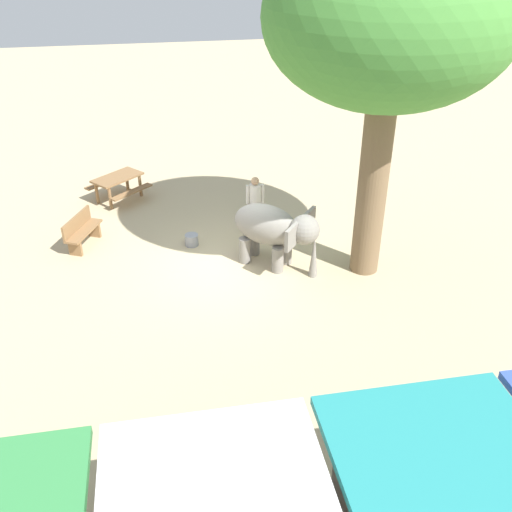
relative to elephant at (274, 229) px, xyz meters
The scene contains 7 objects.
ground_plane 1.48m from the elephant, 11.46° to the right, with size 60.00×60.00×0.00m, color tan.
elephant is the anchor object (origin of this frame).
person_handler 1.93m from the elephant, 85.83° to the right, with size 0.51×0.32×1.62m.
shade_tree_main 5.37m from the elephant, 165.12° to the left, with size 5.32×4.87×7.86m.
wooden_bench 5.27m from the elephant, 21.08° to the right, with size 0.93×1.44×0.88m.
picnic_table_near 6.15m from the elephant, 49.57° to the right, with size 2.10×2.10×0.78m.
feed_bucket 2.57m from the elephant, 34.63° to the right, with size 0.36×0.36×0.32m, color gray.
Camera 1 is at (1.64, 12.45, 7.76)m, focal length 40.17 mm.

